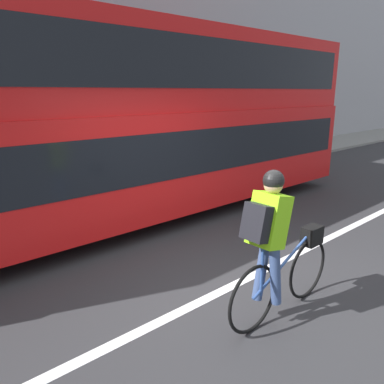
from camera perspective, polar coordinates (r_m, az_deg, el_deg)
ground_plane at (r=5.00m, az=5.83°, el=-14.11°), size 80.00×80.00×0.00m
road_center_line at (r=4.99m, az=5.94°, el=-14.12°), size 50.00×0.14×0.01m
sidewalk_curb at (r=9.71m, az=-20.81°, el=-0.11°), size 60.00×2.50×0.10m
bus at (r=7.17m, az=-9.26°, el=11.33°), size 10.50×2.51×3.57m
cyclist_on_bike at (r=4.04m, az=12.62°, el=-7.52°), size 1.77×0.32×1.69m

